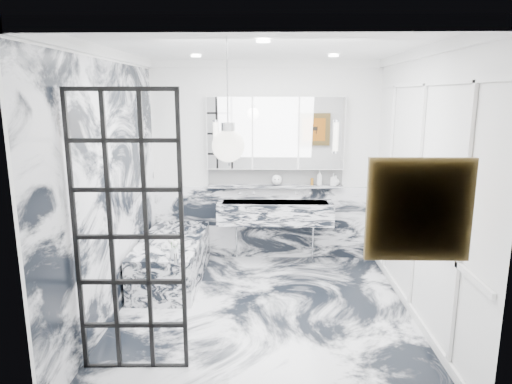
{
  "coord_description": "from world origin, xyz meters",
  "views": [
    {
      "loc": [
        0.04,
        -4.61,
        2.34
      ],
      "look_at": [
        -0.09,
        0.5,
        1.25
      ],
      "focal_mm": 32.0,
      "sensor_mm": 36.0,
      "label": 1
    }
  ],
  "objects_px": {
    "mirror_cabinet": "(276,133)",
    "bathtub": "(172,259)",
    "crittall_door": "(129,237)",
    "trough_sink": "(275,212)"
  },
  "relations": [
    {
      "from": "trough_sink",
      "to": "bathtub",
      "type": "bearing_deg",
      "value": -153.52
    },
    {
      "from": "trough_sink",
      "to": "mirror_cabinet",
      "type": "height_order",
      "value": "mirror_cabinet"
    },
    {
      "from": "crittall_door",
      "to": "trough_sink",
      "type": "distance_m",
      "value": 2.91
    },
    {
      "from": "mirror_cabinet",
      "to": "bathtub",
      "type": "distance_m",
      "value": 2.2
    },
    {
      "from": "bathtub",
      "to": "crittall_door",
      "type": "bearing_deg",
      "value": -87.78
    },
    {
      "from": "crittall_door",
      "to": "bathtub",
      "type": "relative_size",
      "value": 1.45
    },
    {
      "from": "trough_sink",
      "to": "mirror_cabinet",
      "type": "relative_size",
      "value": 0.84
    },
    {
      "from": "trough_sink",
      "to": "crittall_door",
      "type": "bearing_deg",
      "value": -115.75
    },
    {
      "from": "crittall_door",
      "to": "mirror_cabinet",
      "type": "relative_size",
      "value": 1.26
    },
    {
      "from": "mirror_cabinet",
      "to": "crittall_door",
      "type": "bearing_deg",
      "value": -114.36
    }
  ]
}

